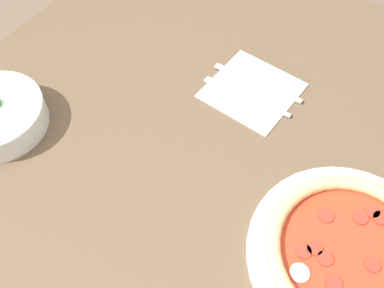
{
  "coord_description": "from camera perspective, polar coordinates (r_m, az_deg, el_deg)",
  "views": [
    {
      "loc": [
        -0.36,
        -0.25,
        1.41
      ],
      "look_at": [
        0.03,
        0.0,
        0.75
      ],
      "focal_mm": 40.0,
      "sensor_mm": 36.0,
      "label": 1
    }
  ],
  "objects": [
    {
      "name": "ground_plane",
      "position": [
        1.48,
        -0.55,
        -17.81
      ],
      "size": [
        8.0,
        8.0,
        0.0
      ],
      "primitive_type": "plane",
      "color": "brown"
    },
    {
      "name": "dining_table",
      "position": [
        0.88,
        -0.88,
        -5.19
      ],
      "size": [
        1.32,
        1.1,
        0.73
      ],
      "color": "brown",
      "rests_on": "ground_plane"
    },
    {
      "name": "pizza",
      "position": [
        0.75,
        20.59,
        -13.62
      ],
      "size": [
        0.34,
        0.34,
        0.04
      ],
      "color": "white",
      "rests_on": "dining_table"
    },
    {
      "name": "napkin",
      "position": [
        0.93,
        8.03,
        7.11
      ],
      "size": [
        0.19,
        0.19,
        0.0
      ],
      "color": "white",
      "rests_on": "dining_table"
    },
    {
      "name": "fork",
      "position": [
        0.91,
        7.39,
        6.21
      ],
      "size": [
        0.02,
        0.2,
        0.0
      ],
      "rotation": [
        0.0,
        0.0,
        1.6
      ],
      "color": "silver",
      "rests_on": "napkin"
    },
    {
      "name": "knife",
      "position": [
        0.94,
        9.19,
        7.85
      ],
      "size": [
        0.02,
        0.21,
        0.01
      ],
      "rotation": [
        0.0,
        0.0,
        1.6
      ],
      "color": "silver",
      "rests_on": "napkin"
    }
  ]
}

